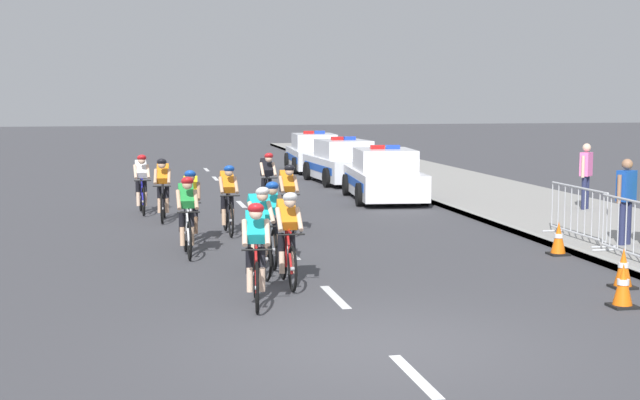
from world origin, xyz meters
TOP-DOWN VIEW (x-y plane):
  - ground_plane at (0.00, 0.00)m, footprint 160.00×160.00m
  - sidewalk_slab at (7.47, 14.00)m, footprint 4.57×60.00m
  - kerb_edge at (5.26, 14.00)m, footprint 0.16×60.00m
  - lane_markings_centre at (0.00, 12.74)m, footprint 0.14×29.60m
  - cyclist_lead at (-1.24, 2.40)m, footprint 0.45×1.72m
  - cyclist_second at (-0.56, 3.69)m, footprint 0.42×1.72m
  - cyclist_third at (-0.89, 4.60)m, footprint 0.44×1.72m
  - cyclist_fourth at (-0.56, 5.49)m, footprint 0.42×1.72m
  - cyclist_fifth at (-1.96, 6.73)m, footprint 0.42×1.72m
  - cyclist_sixth at (-1.80, 8.20)m, footprint 0.44×1.72m
  - cyclist_seventh at (0.38, 9.25)m, footprint 0.42×1.72m
  - cyclist_eighth at (-0.93, 9.32)m, footprint 0.42×1.72m
  - cyclist_ninth at (-2.24, 11.71)m, footprint 0.44×1.72m
  - cyclist_tenth at (0.52, 13.30)m, footprint 0.42×1.72m
  - cyclist_eleventh at (-2.72, 13.23)m, footprint 0.43×1.72m
  - police_car_nearest at (4.13, 14.87)m, footprint 2.32×4.55m
  - police_car_second at (4.13, 20.20)m, footprint 2.16×4.48m
  - police_car_third at (4.13, 25.29)m, footprint 2.19×4.49m
  - crowd_barrier_middle at (5.63, 3.98)m, footprint 0.57×2.32m
  - crowd_barrier_rear at (5.82, 6.43)m, footprint 0.51×2.32m
  - traffic_cone_near at (4.57, 2.45)m, footprint 0.36×0.36m
  - traffic_cone_mid at (4.93, 5.45)m, footprint 0.36×0.36m
  - traffic_cone_far at (3.88, 1.25)m, footprint 0.36×0.36m
  - spectator_middle at (6.41, 5.64)m, footprint 0.51×0.35m
  - spectator_back at (8.33, 10.94)m, footprint 0.44×0.41m

SIDE VIEW (x-z plane):
  - ground_plane at x=0.00m, z-range 0.00..0.00m
  - lane_markings_centre at x=0.00m, z-range 0.00..0.01m
  - sidewalk_slab at x=7.47m, z-range 0.00..0.12m
  - kerb_edge at x=5.26m, z-range 0.00..0.13m
  - traffic_cone_near at x=4.57m, z-range -0.01..0.63m
  - traffic_cone_mid at x=4.93m, z-range -0.01..0.63m
  - traffic_cone_far at x=3.88m, z-range -0.01..0.63m
  - crowd_barrier_middle at x=5.63m, z-range 0.11..1.18m
  - crowd_barrier_rear at x=5.82m, z-range 0.11..1.18m
  - police_car_nearest at x=4.13m, z-range -0.12..1.48m
  - police_car_second at x=4.13m, z-range -0.12..1.48m
  - police_car_third at x=4.13m, z-range -0.12..1.48m
  - cyclist_lead at x=-1.24m, z-range 0.00..1.57m
  - cyclist_second at x=-0.56m, z-range 0.00..1.57m
  - cyclist_third at x=-0.89m, z-range 0.00..1.57m
  - cyclist_fourth at x=-0.56m, z-range 0.00..1.57m
  - cyclist_fifth at x=-1.96m, z-range 0.00..1.57m
  - cyclist_sixth at x=-1.80m, z-range 0.00..1.57m
  - cyclist_seventh at x=0.38m, z-range 0.00..1.57m
  - cyclist_eighth at x=-0.93m, z-range 0.00..1.57m
  - cyclist_ninth at x=-2.24m, z-range 0.00..1.57m
  - cyclist_tenth at x=0.52m, z-range 0.00..1.57m
  - cyclist_eleventh at x=-2.72m, z-range 0.00..1.57m
  - spectator_middle at x=6.41m, z-range 0.25..1.92m
  - spectator_back at x=8.33m, z-range 0.25..1.92m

